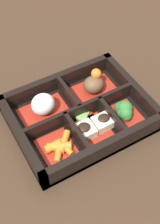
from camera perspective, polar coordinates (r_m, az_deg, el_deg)
ground_plane at (r=0.63m, az=0.00°, el=-1.43°), size 3.00×3.00×0.00m
bento_base at (r=0.63m, az=0.00°, el=-1.15°), size 0.27×0.21×0.01m
bento_rim at (r=0.62m, az=0.12°, el=-0.25°), size 0.27×0.21×0.04m
bowl_rice at (r=0.62m, az=-6.72°, el=1.01°), size 0.10×0.07×0.05m
bowl_stew at (r=0.66m, az=2.55°, el=4.83°), size 0.10×0.07×0.06m
bowl_carrots at (r=0.58m, az=-3.96°, el=-6.38°), size 0.07×0.07×0.02m
bowl_tofu at (r=0.60m, az=2.45°, el=-2.80°), size 0.08×0.07×0.03m
bowl_greens at (r=0.62m, az=8.11°, el=0.11°), size 0.05×0.07×0.04m
bowl_pickles at (r=0.62m, az=0.33°, el=-0.44°), size 0.04×0.04×0.01m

